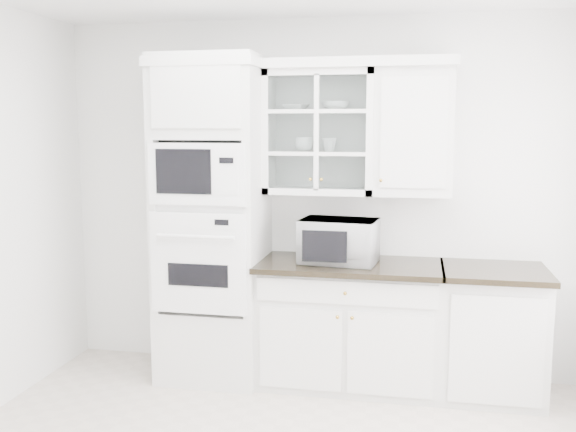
# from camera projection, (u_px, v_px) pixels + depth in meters

# --- Properties ---
(room_shell) EXTENTS (4.00, 3.50, 2.70)m
(room_shell) POSITION_uv_depth(u_px,v_px,m) (283.00, 147.00, 3.59)
(room_shell) COLOR white
(room_shell) RESTS_ON ground
(oven_column) EXTENTS (0.76, 0.68, 2.40)m
(oven_column) POSITION_uv_depth(u_px,v_px,m) (213.00, 220.00, 4.78)
(oven_column) COLOR silver
(oven_column) RESTS_ON ground
(base_cabinet_run) EXTENTS (1.32, 0.67, 0.92)m
(base_cabinet_run) POSITION_uv_depth(u_px,v_px,m) (350.00, 323.00, 4.70)
(base_cabinet_run) COLOR silver
(base_cabinet_run) RESTS_ON ground
(extra_base_cabinet) EXTENTS (0.72, 0.67, 0.92)m
(extra_base_cabinet) POSITION_uv_depth(u_px,v_px,m) (492.00, 332.00, 4.50)
(extra_base_cabinet) COLOR silver
(extra_base_cabinet) RESTS_ON ground
(upper_cabinet_glass) EXTENTS (0.80, 0.33, 0.90)m
(upper_cabinet_glass) POSITION_uv_depth(u_px,v_px,m) (320.00, 132.00, 4.69)
(upper_cabinet_glass) COLOR silver
(upper_cabinet_glass) RESTS_ON room_shell
(upper_cabinet_solid) EXTENTS (0.55, 0.33, 0.90)m
(upper_cabinet_solid) POSITION_uv_depth(u_px,v_px,m) (414.00, 133.00, 4.56)
(upper_cabinet_solid) COLOR silver
(upper_cabinet_solid) RESTS_ON room_shell
(crown_molding) EXTENTS (2.14, 0.38, 0.07)m
(crown_molding) POSITION_uv_depth(u_px,v_px,m) (306.00, 65.00, 4.62)
(crown_molding) COLOR white
(crown_molding) RESTS_ON room_shell
(countertop_microwave) EXTENTS (0.58, 0.50, 0.31)m
(countertop_microwave) POSITION_uv_depth(u_px,v_px,m) (339.00, 240.00, 4.63)
(countertop_microwave) COLOR white
(countertop_microwave) RESTS_ON base_cabinet_run
(bowl_a) EXTENTS (0.22, 0.22, 0.05)m
(bowl_a) POSITION_uv_depth(u_px,v_px,m) (296.00, 107.00, 4.72)
(bowl_a) COLOR white
(bowl_a) RESTS_ON upper_cabinet_glass
(bowl_b) EXTENTS (0.22, 0.22, 0.06)m
(bowl_b) POSITION_uv_depth(u_px,v_px,m) (336.00, 106.00, 4.63)
(bowl_b) COLOR white
(bowl_b) RESTS_ON upper_cabinet_glass
(cup_a) EXTENTS (0.15, 0.15, 0.11)m
(cup_a) POSITION_uv_depth(u_px,v_px,m) (304.00, 144.00, 4.74)
(cup_a) COLOR white
(cup_a) RESTS_ON upper_cabinet_glass
(cup_b) EXTENTS (0.12, 0.12, 0.10)m
(cup_b) POSITION_uv_depth(u_px,v_px,m) (329.00, 145.00, 4.68)
(cup_b) COLOR white
(cup_b) RESTS_ON upper_cabinet_glass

